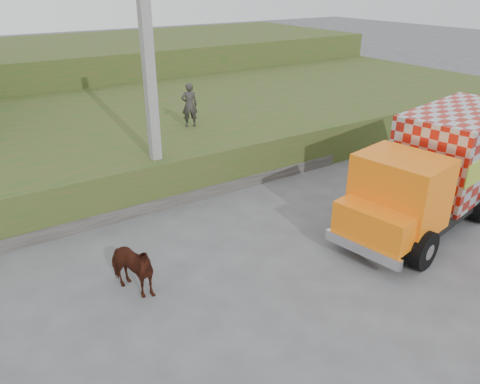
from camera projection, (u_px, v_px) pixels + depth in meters
ground at (269, 257)px, 12.17m from camera, size 120.00×120.00×0.00m
embankment at (126, 133)px, 19.44m from camera, size 40.00×12.00×1.50m
embankment_far at (52, 71)px, 28.24m from camera, size 40.00×12.00×3.00m
retaining_strip at (134, 208)px, 14.27m from camera, size 16.00×0.50×0.40m
utility_pole at (149, 75)px, 13.46m from camera, size 1.20×0.30×8.00m
cargo_truck at (442, 167)px, 13.54m from camera, size 7.34×3.49×3.15m
cow at (130, 268)px, 10.52m from camera, size 1.25×1.71×1.32m
pedestrian at (189, 105)px, 17.34m from camera, size 0.69×0.56×1.64m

